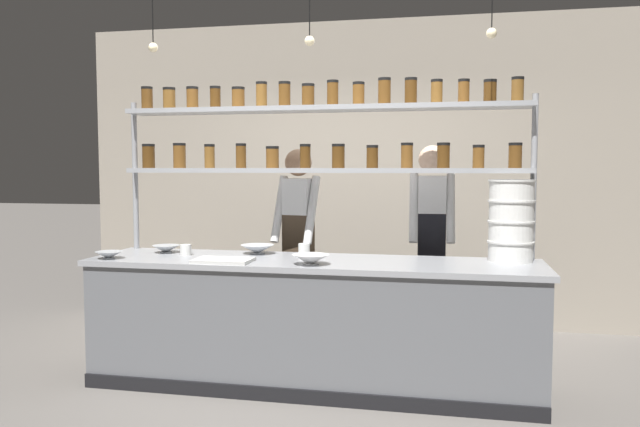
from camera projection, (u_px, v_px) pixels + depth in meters
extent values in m
plane|color=slate|center=(312.00, 385.00, 4.53)|extent=(40.00, 40.00, 0.00)
cube|color=#9E9384|center=(354.00, 173.00, 6.35)|extent=(5.65, 0.12, 3.04)
cube|color=slate|center=(312.00, 326.00, 4.50)|extent=(3.19, 0.72, 0.88)
cube|color=#999BA0|center=(312.00, 263.00, 4.47)|extent=(3.25, 0.76, 0.04)
cube|color=black|center=(301.00, 396.00, 4.17)|extent=(3.19, 0.03, 0.10)
cylinder|color=#999BA0|center=(136.00, 232.00, 5.09)|extent=(0.04, 0.04, 2.10)
cylinder|color=#999BA0|center=(532.00, 242.00, 4.47)|extent=(0.04, 0.04, 2.10)
cube|color=#999BA0|center=(321.00, 170.00, 4.74)|extent=(3.09, 0.28, 0.04)
cylinder|color=#513314|center=(149.00, 157.00, 5.02)|extent=(0.10, 0.10, 0.17)
cylinder|color=black|center=(148.00, 145.00, 5.01)|extent=(0.10, 0.10, 0.02)
cylinder|color=brown|center=(180.00, 157.00, 4.97)|extent=(0.10, 0.10, 0.18)
cylinder|color=black|center=(179.00, 144.00, 4.96)|extent=(0.10, 0.10, 0.02)
cylinder|color=brown|center=(210.00, 157.00, 4.91)|extent=(0.08, 0.08, 0.17)
cylinder|color=black|center=(209.00, 145.00, 4.91)|extent=(0.08, 0.08, 0.02)
cylinder|color=brown|center=(241.00, 157.00, 4.86)|extent=(0.08, 0.08, 0.17)
cylinder|color=black|center=(241.00, 145.00, 4.85)|extent=(0.08, 0.08, 0.02)
cylinder|color=brown|center=(272.00, 158.00, 4.81)|extent=(0.10, 0.10, 0.15)
cylinder|color=black|center=(272.00, 148.00, 4.81)|extent=(0.10, 0.10, 0.02)
cylinder|color=#513314|center=(305.00, 157.00, 4.76)|extent=(0.08, 0.08, 0.16)
cylinder|color=black|center=(305.00, 145.00, 4.75)|extent=(0.08, 0.08, 0.02)
cylinder|color=#513314|center=(338.00, 157.00, 4.71)|extent=(0.10, 0.10, 0.16)
cylinder|color=black|center=(338.00, 145.00, 4.70)|extent=(0.10, 0.10, 0.02)
cylinder|color=#513314|center=(372.00, 158.00, 4.65)|extent=(0.09, 0.09, 0.15)
cylinder|color=black|center=(372.00, 146.00, 4.65)|extent=(0.09, 0.09, 0.02)
cylinder|color=brown|center=(407.00, 157.00, 4.60)|extent=(0.09, 0.09, 0.17)
cylinder|color=black|center=(407.00, 144.00, 4.60)|extent=(0.09, 0.09, 0.02)
cylinder|color=#513314|center=(443.00, 157.00, 4.55)|extent=(0.09, 0.09, 0.17)
cylinder|color=black|center=(444.00, 144.00, 4.54)|extent=(0.09, 0.09, 0.02)
cylinder|color=brown|center=(478.00, 158.00, 4.50)|extent=(0.08, 0.08, 0.15)
cylinder|color=black|center=(479.00, 146.00, 4.49)|extent=(0.09, 0.09, 0.02)
cylinder|color=brown|center=(515.00, 157.00, 4.45)|extent=(0.09, 0.09, 0.16)
cylinder|color=black|center=(515.00, 144.00, 4.44)|extent=(0.10, 0.10, 0.02)
cube|color=#999BA0|center=(321.00, 109.00, 4.71)|extent=(3.09, 0.28, 0.04)
cylinder|color=brown|center=(147.00, 100.00, 4.99)|extent=(0.09, 0.09, 0.16)
cylinder|color=black|center=(147.00, 88.00, 4.98)|extent=(0.09, 0.09, 0.02)
cylinder|color=brown|center=(169.00, 100.00, 4.95)|extent=(0.10, 0.10, 0.15)
cylinder|color=black|center=(169.00, 89.00, 4.94)|extent=(0.10, 0.10, 0.02)
cylinder|color=brown|center=(192.00, 99.00, 4.91)|extent=(0.09, 0.09, 0.15)
cylinder|color=black|center=(192.00, 88.00, 4.90)|extent=(0.09, 0.09, 0.02)
cylinder|color=#513314|center=(215.00, 99.00, 4.87)|extent=(0.08, 0.08, 0.15)
cylinder|color=black|center=(215.00, 88.00, 4.86)|extent=(0.08, 0.08, 0.02)
cylinder|color=brown|center=(238.00, 99.00, 4.83)|extent=(0.10, 0.10, 0.14)
cylinder|color=black|center=(238.00, 88.00, 4.83)|extent=(0.10, 0.10, 0.02)
cylinder|color=brown|center=(262.00, 96.00, 4.79)|extent=(0.08, 0.08, 0.18)
cylinder|color=black|center=(261.00, 83.00, 4.79)|extent=(0.09, 0.09, 0.02)
cylinder|color=brown|center=(285.00, 96.00, 4.76)|extent=(0.09, 0.09, 0.17)
cylinder|color=black|center=(285.00, 83.00, 4.75)|extent=(0.09, 0.09, 0.02)
cylinder|color=brown|center=(308.00, 97.00, 4.72)|extent=(0.10, 0.10, 0.15)
cylinder|color=black|center=(308.00, 85.00, 4.71)|extent=(0.10, 0.10, 0.02)
cylinder|color=brown|center=(333.00, 95.00, 4.68)|extent=(0.09, 0.09, 0.17)
cylinder|color=black|center=(333.00, 82.00, 4.67)|extent=(0.09, 0.09, 0.02)
cylinder|color=brown|center=(359.00, 95.00, 4.64)|extent=(0.09, 0.09, 0.15)
cylinder|color=black|center=(359.00, 83.00, 4.64)|extent=(0.09, 0.09, 0.02)
cylinder|color=brown|center=(384.00, 93.00, 4.60)|extent=(0.09, 0.09, 0.18)
cylinder|color=black|center=(384.00, 79.00, 4.59)|extent=(0.10, 0.10, 0.02)
cylinder|color=#513314|center=(411.00, 93.00, 4.56)|extent=(0.09, 0.09, 0.17)
cylinder|color=black|center=(411.00, 79.00, 4.56)|extent=(0.09, 0.09, 0.02)
cylinder|color=brown|center=(437.00, 93.00, 4.53)|extent=(0.08, 0.08, 0.16)
cylinder|color=black|center=(437.00, 81.00, 4.52)|extent=(0.09, 0.09, 0.02)
cylinder|color=brown|center=(464.00, 93.00, 4.49)|extent=(0.08, 0.08, 0.15)
cylinder|color=black|center=(464.00, 81.00, 4.48)|extent=(0.08, 0.08, 0.02)
cylinder|color=#513314|center=(490.00, 93.00, 4.45)|extent=(0.09, 0.09, 0.15)
cylinder|color=black|center=(490.00, 81.00, 4.44)|extent=(0.09, 0.09, 0.02)
cylinder|color=brown|center=(518.00, 91.00, 4.41)|extent=(0.09, 0.09, 0.16)
cylinder|color=black|center=(518.00, 78.00, 4.41)|extent=(0.09, 0.09, 0.02)
cylinder|color=black|center=(290.00, 307.00, 5.20)|extent=(0.11, 0.11, 0.83)
cylinder|color=black|center=(307.00, 309.00, 5.14)|extent=(0.11, 0.11, 0.83)
cube|color=#473828|center=(298.00, 236.00, 5.13)|extent=(0.25, 0.21, 0.36)
cube|color=white|center=(298.00, 197.00, 5.10)|extent=(0.25, 0.22, 0.30)
sphere|color=#A37A5B|center=(298.00, 163.00, 5.08)|extent=(0.22, 0.22, 0.22)
cylinder|color=white|center=(279.00, 209.00, 5.11)|extent=(0.11, 0.26, 0.55)
cylinder|color=white|center=(312.00, 210.00, 5.00)|extent=(0.11, 0.26, 0.55)
cylinder|color=black|center=(421.00, 310.00, 5.08)|extent=(0.11, 0.11, 0.85)
cylinder|color=black|center=(441.00, 310.00, 5.05)|extent=(0.11, 0.11, 0.85)
cube|color=black|center=(432.00, 236.00, 5.02)|extent=(0.23, 0.18, 0.37)
cube|color=white|center=(432.00, 194.00, 5.00)|extent=(0.23, 0.19, 0.30)
sphere|color=beige|center=(433.00, 159.00, 4.98)|extent=(0.22, 0.22, 0.22)
cylinder|color=white|center=(414.00, 208.00, 4.97)|extent=(0.08, 0.26, 0.56)
cylinder|color=white|center=(451.00, 208.00, 4.92)|extent=(0.08, 0.26, 0.56)
cylinder|color=white|center=(510.00, 252.00, 4.40)|extent=(0.31, 0.31, 0.13)
cylinder|color=silver|center=(511.00, 242.00, 4.39)|extent=(0.32, 0.32, 0.01)
cylinder|color=white|center=(511.00, 232.00, 4.39)|extent=(0.31, 0.31, 0.13)
cylinder|color=silver|center=(511.00, 221.00, 4.38)|extent=(0.32, 0.32, 0.01)
cylinder|color=white|center=(511.00, 211.00, 4.37)|extent=(0.31, 0.31, 0.13)
cylinder|color=silver|center=(511.00, 201.00, 4.37)|extent=(0.32, 0.32, 0.01)
cylinder|color=white|center=(512.00, 191.00, 4.36)|extent=(0.31, 0.31, 0.13)
cylinder|color=silver|center=(512.00, 180.00, 4.36)|extent=(0.32, 0.32, 0.01)
cube|color=silver|center=(223.00, 260.00, 4.36)|extent=(0.40, 0.26, 0.02)
cylinder|color=#B2B7BC|center=(109.00, 258.00, 4.52)|extent=(0.09, 0.09, 0.01)
cone|color=#B2B7BC|center=(109.00, 255.00, 4.52)|extent=(0.20, 0.20, 0.05)
cylinder|color=silver|center=(257.00, 253.00, 4.77)|extent=(0.12, 0.12, 0.01)
cone|color=silver|center=(257.00, 249.00, 4.77)|extent=(0.26, 0.26, 0.07)
cylinder|color=#B2B7BC|center=(166.00, 252.00, 4.84)|extent=(0.10, 0.10, 0.01)
cone|color=#B2B7BC|center=(166.00, 249.00, 4.84)|extent=(0.21, 0.21, 0.06)
cylinder|color=white|center=(311.00, 264.00, 4.24)|extent=(0.12, 0.12, 0.01)
cone|color=white|center=(311.00, 260.00, 4.24)|extent=(0.26, 0.26, 0.07)
cylinder|color=silver|center=(186.00, 250.00, 4.70)|extent=(0.08, 0.08, 0.08)
cylinder|color=silver|center=(304.00, 250.00, 4.61)|extent=(0.08, 0.08, 0.10)
cylinder|color=black|center=(152.00, 11.00, 4.57)|extent=(0.01, 0.01, 0.53)
sphere|color=#F9E5B2|center=(153.00, 48.00, 4.59)|extent=(0.07, 0.07, 0.07)
cylinder|color=black|center=(310.00, 2.00, 4.34)|extent=(0.01, 0.01, 0.53)
sphere|color=#F9E5B2|center=(310.00, 41.00, 4.35)|extent=(0.07, 0.07, 0.07)
sphere|color=#F9E5B2|center=(492.00, 33.00, 4.11)|extent=(0.07, 0.07, 0.07)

